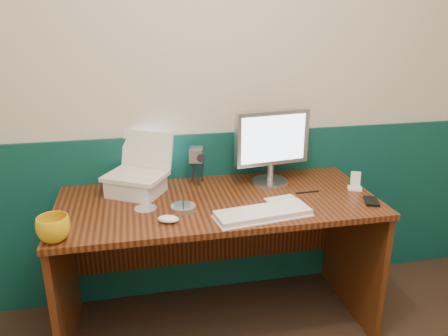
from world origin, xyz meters
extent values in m
cube|color=beige|center=(0.00, 1.75, 1.25)|extent=(3.50, 0.04, 2.50)
cube|color=#073132|center=(0.00, 1.74, 0.50)|extent=(3.48, 0.02, 1.00)
cube|color=black|center=(-0.17, 1.38, 0.38)|extent=(1.60, 0.70, 0.75)
cube|color=silver|center=(-0.57, 1.54, 0.79)|extent=(0.33, 0.31, 0.09)
cube|color=white|center=(-0.01, 1.14, 0.76)|extent=(0.46, 0.20, 0.03)
ellipsoid|color=white|center=(0.16, 1.24, 0.77)|extent=(0.12, 0.10, 0.03)
ellipsoid|color=white|center=(-0.44, 1.17, 0.77)|extent=(0.11, 0.09, 0.03)
imported|color=gold|center=(-0.91, 1.10, 0.80)|extent=(0.18, 0.18, 0.11)
cylinder|color=silver|center=(-0.36, 1.29, 0.76)|extent=(0.12, 0.12, 0.02)
cylinder|color=silver|center=(-0.53, 1.35, 0.75)|extent=(0.11, 0.11, 0.00)
cylinder|color=black|center=(0.31, 1.37, 0.75)|extent=(0.13, 0.01, 0.01)
cube|color=silver|center=(0.14, 1.30, 0.75)|extent=(0.17, 0.13, 0.00)
cube|color=white|center=(0.57, 1.36, 0.76)|extent=(0.09, 0.08, 0.01)
cube|color=white|center=(0.57, 1.36, 0.81)|extent=(0.06, 0.04, 0.09)
cube|color=black|center=(0.57, 1.19, 0.76)|extent=(0.10, 0.13, 0.01)
camera|label=1|loc=(-0.56, -0.61, 1.63)|focal=35.00mm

